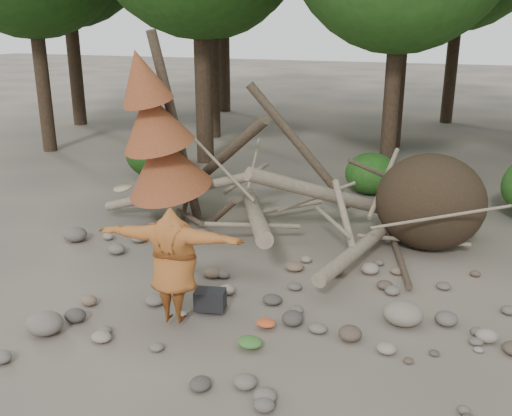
% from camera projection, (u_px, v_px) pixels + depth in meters
% --- Properties ---
extents(ground, '(120.00, 120.00, 0.00)m').
position_uv_depth(ground, '(228.00, 321.00, 8.94)').
color(ground, '#514C44').
rests_on(ground, ground).
extents(deadfall_pile, '(8.55, 5.24, 3.30)m').
position_uv_depth(deadfall_pile, '(400.00, 202.00, 11.71)').
color(deadfall_pile, '#332619').
rests_on(deadfall_pile, ground).
extents(dead_conifer, '(2.06, 2.16, 4.35)m').
position_uv_depth(dead_conifer, '(158.00, 136.00, 12.33)').
color(dead_conifer, '#4C3F30').
rests_on(dead_conifer, ground).
extents(bush_left, '(1.80, 1.80, 1.44)m').
position_uv_depth(bush_left, '(156.00, 154.00, 16.98)').
color(bush_left, '#1B4412').
rests_on(bush_left, ground).
extents(bush_mid, '(1.40, 1.40, 1.12)m').
position_uv_depth(bush_mid, '(371.00, 173.00, 15.41)').
color(bush_mid, '#255719').
rests_on(bush_mid, ground).
extents(frisbee_thrower, '(2.54, 1.21, 1.90)m').
position_uv_depth(frisbee_thrower, '(173.00, 265.00, 8.55)').
color(frisbee_thrower, '#9C5523').
rests_on(frisbee_thrower, ground).
extents(backpack, '(0.54, 0.42, 0.32)m').
position_uv_depth(backpack, '(210.00, 303.00, 9.18)').
color(backpack, black).
rests_on(backpack, ground).
extents(cloth_green, '(0.37, 0.31, 0.14)m').
position_uv_depth(cloth_green, '(250.00, 345.00, 8.15)').
color(cloth_green, '#396C2B').
rests_on(cloth_green, ground).
extents(cloth_orange, '(0.30, 0.25, 0.11)m').
position_uv_depth(cloth_orange, '(266.00, 326.00, 8.70)').
color(cloth_orange, '#C54B21').
rests_on(cloth_orange, ground).
extents(boulder_front_left, '(0.57, 0.51, 0.34)m').
position_uv_depth(boulder_front_left, '(45.00, 323.00, 8.55)').
color(boulder_front_left, '#6E655B').
rests_on(boulder_front_left, ground).
extents(boulder_mid_right, '(0.62, 0.56, 0.37)m').
position_uv_depth(boulder_mid_right, '(403.00, 313.00, 8.81)').
color(boulder_mid_right, gray).
rests_on(boulder_mid_right, ground).
extents(boulder_mid_left, '(0.52, 0.47, 0.31)m').
position_uv_depth(boulder_mid_left, '(75.00, 234.00, 12.15)').
color(boulder_mid_left, '#5F5750').
rests_on(boulder_mid_left, ground).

